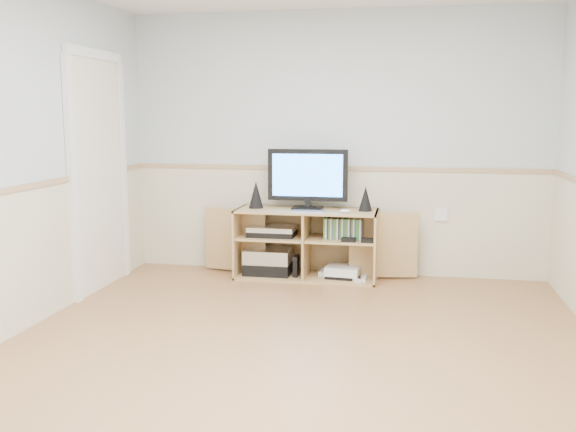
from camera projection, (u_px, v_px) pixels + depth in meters
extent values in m
cube|color=#B47A50|center=(294.00, 356.00, 4.14)|extent=(4.00, 4.50, 0.02)
cube|color=silver|center=(1.00, 157.00, 4.31)|extent=(0.02, 4.50, 2.50)
cube|color=silver|center=(336.00, 144.00, 6.13)|extent=(4.00, 0.02, 2.50)
cube|color=silver|center=(148.00, 218.00, 1.75)|extent=(4.00, 0.02, 2.50)
cube|color=beige|center=(335.00, 222.00, 6.23)|extent=(4.00, 0.01, 1.00)
cube|color=tan|center=(336.00, 168.00, 6.15)|extent=(4.00, 0.02, 0.04)
cube|color=white|center=(98.00, 176.00, 5.61)|extent=(0.03, 0.82, 2.00)
cube|color=tan|center=(306.00, 276.00, 6.09)|extent=(1.32, 0.50, 0.02)
cube|color=tan|center=(307.00, 211.00, 5.99)|extent=(1.32, 0.50, 0.02)
cube|color=tan|center=(240.00, 241.00, 6.16)|extent=(0.02, 0.50, 0.65)
cube|color=tan|center=(376.00, 246.00, 5.92)|extent=(0.02, 0.50, 0.65)
cube|color=tan|center=(310.00, 239.00, 6.27)|extent=(1.32, 0.02, 0.65)
cube|color=tan|center=(307.00, 244.00, 6.04)|extent=(0.02, 0.48, 0.61)
cube|color=tan|center=(272.00, 237.00, 6.10)|extent=(0.63, 0.46, 0.02)
cube|color=tan|center=(342.00, 239.00, 5.97)|extent=(0.63, 0.46, 0.02)
cube|color=tan|center=(235.00, 240.00, 6.24)|extent=(0.63, 0.13, 0.61)
cube|color=tan|center=(383.00, 245.00, 5.98)|extent=(0.63, 0.13, 0.61)
cube|color=black|center=(308.00, 208.00, 6.04)|extent=(0.28, 0.18, 0.02)
cube|color=black|center=(308.00, 204.00, 6.03)|extent=(0.05, 0.04, 0.06)
cube|color=black|center=(308.00, 175.00, 5.99)|extent=(0.75, 0.05, 0.48)
cube|color=#2E7DF4|center=(307.00, 175.00, 5.96)|extent=(0.66, 0.01, 0.39)
cone|color=black|center=(256.00, 195.00, 6.08)|extent=(0.14, 0.14, 0.26)
cone|color=black|center=(366.00, 199.00, 5.89)|extent=(0.13, 0.13, 0.23)
cube|color=silver|center=(309.00, 211.00, 5.85)|extent=(0.30, 0.13, 0.01)
ellipsoid|color=white|center=(345.00, 211.00, 5.78)|extent=(0.11, 0.08, 0.04)
cube|color=black|center=(268.00, 268.00, 6.15)|extent=(0.44, 0.33, 0.11)
cube|color=silver|center=(268.00, 256.00, 6.13)|extent=(0.44, 0.33, 0.13)
cube|color=black|center=(272.00, 233.00, 6.09)|extent=(0.44, 0.30, 0.05)
cube|color=silver|center=(272.00, 228.00, 6.08)|extent=(0.44, 0.30, 0.05)
cube|color=black|center=(296.00, 266.00, 6.04)|extent=(0.04, 0.14, 0.20)
cube|color=white|center=(331.00, 273.00, 6.07)|extent=(0.22, 0.18, 0.05)
cube|color=black|center=(343.00, 276.00, 6.00)|extent=(0.32, 0.27, 0.03)
cube|color=white|center=(343.00, 270.00, 6.00)|extent=(0.33, 0.29, 0.08)
cube|color=white|center=(364.00, 279.00, 5.89)|extent=(0.04, 0.14, 0.03)
cube|color=white|center=(363.00, 275.00, 6.05)|extent=(0.09, 0.15, 0.03)
cube|color=#3F8C3F|center=(344.00, 229.00, 5.93)|extent=(0.36, 0.14, 0.19)
cube|color=white|center=(441.00, 215.00, 6.02)|extent=(0.12, 0.03, 0.12)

